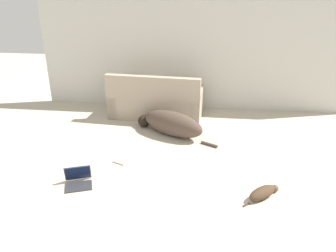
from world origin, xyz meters
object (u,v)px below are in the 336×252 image
(laptop_open, at_px, (78,178))
(cat, at_px, (263,193))
(couch, at_px, (156,102))
(dog, at_px, (171,124))
(book_cream, at_px, (121,161))

(laptop_open, bearing_deg, cat, -21.15)
(couch, bearing_deg, cat, 128.57)
(dog, bearing_deg, cat, 156.10)
(cat, relative_size, book_cream, 2.06)
(dog, relative_size, cat, 3.00)
(couch, distance_m, laptop_open, 2.64)
(cat, distance_m, book_cream, 2.11)
(dog, distance_m, book_cream, 1.27)
(cat, bearing_deg, couch, 83.13)
(book_cream, bearing_deg, cat, -18.33)
(book_cream, bearing_deg, laptop_open, -123.74)
(cat, distance_m, laptop_open, 2.43)
(couch, xyz_separation_m, dog, (0.40, -0.84, -0.08))
(dog, relative_size, laptop_open, 3.50)
(dog, height_order, book_cream, dog)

